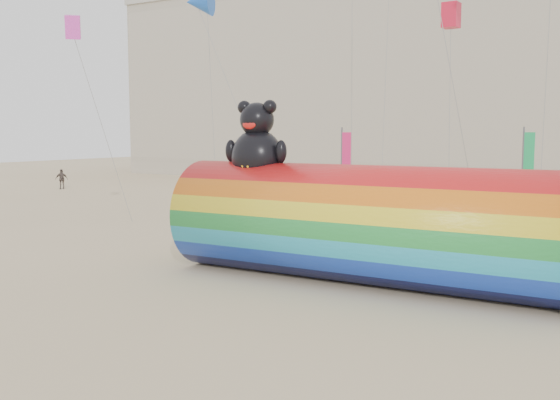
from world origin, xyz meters
The scene contains 5 objects.
ground centered at (0.00, 0.00, 0.00)m, with size 160.00×160.00×0.00m, color #CCB58C.
hotel_building centered at (-12.00, 45.95, 10.31)m, with size 60.40×15.40×20.60m.
windsock_assembly centered at (4.35, 0.41, 2.02)m, with size 13.21×4.02×6.09m.
fabric_bundle centered at (10.16, 0.50, 0.17)m, with size 2.62×1.35×0.41m.
festival_banners centered at (-1.66, 15.81, 2.64)m, with size 15.25×5.48×5.20m.
Camera 1 is at (11.92, -18.22, 4.85)m, focal length 40.00 mm.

